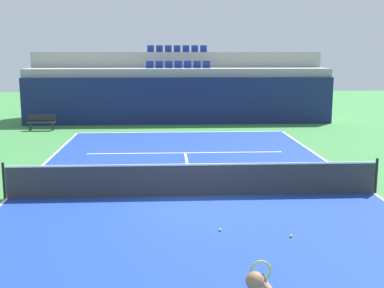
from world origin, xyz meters
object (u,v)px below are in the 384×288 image
at_px(tennis_ball_1, 291,236).
at_px(tennis_ball_2, 220,230).
at_px(tennis_net, 194,179).
at_px(player_bench, 41,121).

bearing_deg(tennis_ball_1, tennis_ball_2, 162.88).
distance_m(tennis_ball_1, tennis_ball_2, 1.66).
bearing_deg(tennis_ball_2, tennis_net, 98.62).
bearing_deg(tennis_ball_2, tennis_ball_1, -17.12).
distance_m(tennis_net, player_bench, 15.07).
bearing_deg(player_bench, tennis_ball_2, -63.50).
distance_m(player_bench, tennis_ball_1, 19.12).
height_order(tennis_net, tennis_ball_2, tennis_net).
distance_m(tennis_net, tennis_ball_2, 3.08).
height_order(player_bench, tennis_ball_2, player_bench).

